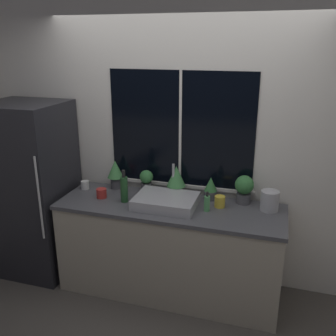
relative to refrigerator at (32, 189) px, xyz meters
The scene contains 17 objects.
ground_plane 1.70m from the refrigerator, 12.37° to the right, with size 14.00×14.00×0.00m, color #4C4742.
wall_back 1.56m from the refrigerator, 15.20° to the left, with size 8.00×0.09×2.70m.
wall_left 1.44m from the refrigerator, 118.67° to the left, with size 0.06×7.00×2.70m.
counter 1.49m from the refrigerator, ahead, with size 2.03×0.66×0.88m.
refrigerator is the anchor object (origin of this frame).
sink 1.40m from the refrigerator, ahead, with size 0.54×0.46×0.32m.
potted_plant_far_left 0.86m from the refrigerator, 17.30° to the left, with size 0.16×0.16×0.29m.
potted_plant_left 1.16m from the refrigerator, 12.50° to the left, with size 0.13×0.13×0.22m.
potted_plant_center 1.46m from the refrigerator, ahead, with size 0.18×0.18×0.29m.
potted_plant_right 1.77m from the refrigerator, ahead, with size 0.12×0.12×0.21m.
potted_plant_far_right 2.08m from the refrigerator, ahead, with size 0.17×0.17×0.26m.
soap_bottle 1.77m from the refrigerator, ahead, with size 0.05×0.05×0.18m.
bottle_tall 1.02m from the refrigerator, ahead, with size 0.07×0.07×0.30m.
mug_yellow 1.87m from the refrigerator, ahead, with size 0.09×0.09×0.10m.
mug_white 0.54m from the refrigerator, 14.89° to the left, with size 0.08×0.08×0.08m.
mug_red 0.77m from the refrigerator, ahead, with size 0.09×0.09×0.09m.
kettle 2.29m from the refrigerator, ahead, with size 0.16×0.16×0.20m.
Camera 1 is at (0.87, -2.61, 2.27)m, focal length 40.00 mm.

